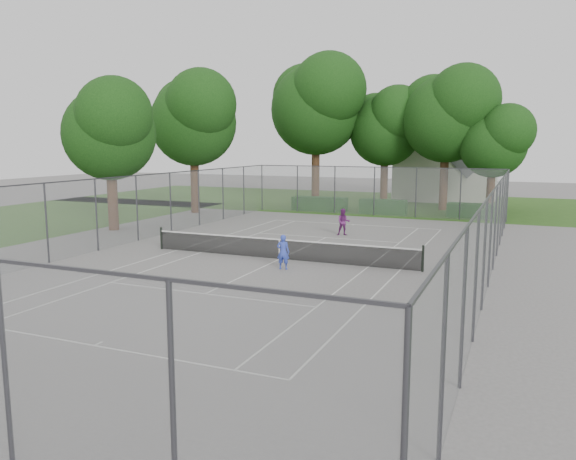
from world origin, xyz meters
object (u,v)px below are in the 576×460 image
at_px(tennis_net, 279,248).
at_px(woman_player, 344,222).
at_px(girl_player, 283,252).
at_px(house, 447,153).

relative_size(tennis_net, woman_player, 8.44).
distance_m(tennis_net, girl_player, 2.01).
relative_size(house, woman_player, 7.03).
bearing_deg(tennis_net, girl_player, -61.67).
bearing_deg(girl_player, tennis_net, -69.83).
xyz_separation_m(tennis_net, girl_player, (0.95, -1.76, 0.22)).
xyz_separation_m(tennis_net, house, (3.28, 30.56, 3.81)).
bearing_deg(girl_player, woman_player, -96.29).
distance_m(tennis_net, woman_player, 7.61).
xyz_separation_m(house, girl_player, (-2.33, -32.32, -3.59)).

